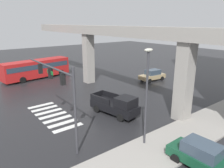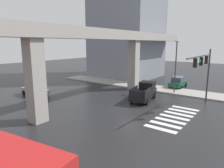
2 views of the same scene
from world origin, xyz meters
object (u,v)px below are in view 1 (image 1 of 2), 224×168
(street_lamp_near_corner, at_px, (147,87))
(sedan_tan, at_px, (152,75))
(city_bus, at_px, (37,68))
(traffic_signal_mast, at_px, (57,83))
(sedan_dark_green, at_px, (202,156))
(pickup_truck, at_px, (117,105))

(street_lamp_near_corner, bearing_deg, sedan_tan, 130.19)
(city_bus, bearing_deg, sedan_tan, 47.88)
(sedan_tan, xyz_separation_m, traffic_signal_mast, (7.48, -19.03, 3.71))
(sedan_dark_green, xyz_separation_m, traffic_signal_mast, (-8.83, -5.44, 3.71))
(sedan_tan, distance_m, traffic_signal_mast, 20.78)
(pickup_truck, relative_size, traffic_signal_mast, 0.62)
(sedan_tan, relative_size, traffic_signal_mast, 0.51)
(pickup_truck, distance_m, city_bus, 19.35)
(pickup_truck, xyz_separation_m, sedan_tan, (-6.72, 12.71, -0.14))
(traffic_signal_mast, bearing_deg, pickup_truck, 96.93)
(traffic_signal_mast, height_order, street_lamp_near_corner, street_lamp_near_corner)
(city_bus, relative_size, street_lamp_near_corner, 1.53)
(sedan_dark_green, distance_m, traffic_signal_mast, 11.02)
(sedan_dark_green, bearing_deg, pickup_truck, 174.81)
(city_bus, height_order, sedan_dark_green, city_bus)
(pickup_truck, distance_m, sedan_dark_green, 9.64)
(sedan_dark_green, relative_size, traffic_signal_mast, 0.50)
(pickup_truck, bearing_deg, traffic_signal_mast, -83.07)
(traffic_signal_mast, bearing_deg, sedan_tan, 111.47)
(city_bus, distance_m, traffic_signal_mast, 20.90)
(sedan_tan, xyz_separation_m, street_lamp_near_corner, (12.22, -14.47, 3.70))
(sedan_tan, distance_m, street_lamp_near_corner, 19.30)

